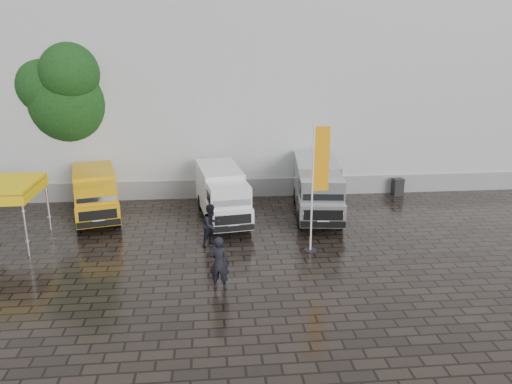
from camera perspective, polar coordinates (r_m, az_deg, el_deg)
ground at (r=20.15m, az=3.94°, el=-7.07°), size 120.00×120.00×0.00m
exhibition_hall at (r=34.63m, az=3.12°, el=13.17°), size 44.00×16.00×12.00m
hall_plinth at (r=27.70m, az=5.40°, el=0.67°), size 44.00×0.15×1.00m
van_yellow at (r=24.94m, az=-17.87°, el=-0.38°), size 3.00×5.21×2.26m
van_white at (r=23.62m, az=-3.89°, el=-0.36°), size 2.58×5.72×2.39m
van_silver at (r=24.35m, az=7.00°, el=0.31°), size 2.70×6.17×2.59m
flagpole at (r=19.59m, az=7.02°, el=1.37°), size 0.88×0.50×5.29m
tree at (r=28.71m, az=-20.39°, el=10.35°), size 4.73×4.73×8.49m
wheelie_bin at (r=28.68m, az=15.89°, el=0.58°), size 0.58×0.58×0.94m
person_front at (r=17.06m, az=-4.23°, el=-8.12°), size 0.79×0.61×1.92m
person_tent at (r=20.67m, az=-5.10°, el=-3.79°), size 1.10×1.08×1.80m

